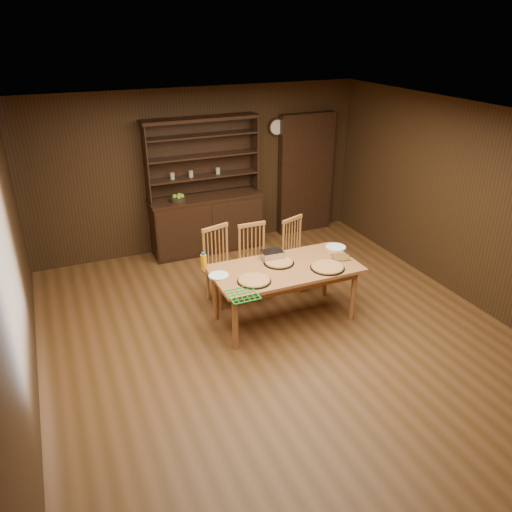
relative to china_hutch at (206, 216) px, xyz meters
name	(u,v)px	position (x,y,z in m)	size (l,w,h in m)	color
floor	(278,334)	(0.00, -2.75, -0.60)	(6.00, 6.00, 0.00)	brown
room_shell	(281,214)	(0.00, -2.75, 0.98)	(6.00, 6.00, 6.00)	silver
china_hutch	(206,216)	(0.00, 0.00, 0.00)	(1.84, 0.52, 2.17)	black
doorway	(305,174)	(1.90, 0.15, 0.45)	(1.00, 0.18, 2.10)	black
wall_clock	(277,127)	(1.35, 0.20, 1.30)	(0.30, 0.05, 0.30)	black
dining_table	(285,273)	(0.22, -2.47, 0.07)	(1.82, 0.91, 0.75)	#A86C3A
chair_left	(220,262)	(-0.34, -1.64, -0.04)	(0.53, 0.51, 1.05)	#C27D42
chair_center	(254,258)	(0.15, -1.67, -0.05)	(0.42, 0.40, 1.02)	#C27D42
chair_right	(296,250)	(0.80, -1.66, -0.06)	(0.52, 0.51, 1.01)	#C27D42
pizza_left	(254,280)	(-0.28, -2.66, 0.17)	(0.40, 0.40, 0.04)	black
pizza_right	(327,267)	(0.68, -2.70, 0.17)	(0.42, 0.42, 0.04)	black
pizza_center	(279,262)	(0.19, -2.34, 0.17)	(0.39, 0.39, 0.04)	black
cooling_rack	(243,295)	(-0.52, -2.90, 0.16)	(0.31, 0.31, 0.01)	green
plate_left	(219,275)	(-0.61, -2.36, 0.16)	(0.25, 0.25, 0.02)	white
plate_right	(336,247)	(1.10, -2.21, 0.16)	(0.28, 0.28, 0.02)	white
foil_dish	(272,255)	(0.17, -2.18, 0.21)	(0.27, 0.19, 0.11)	silver
juice_bottle	(204,261)	(-0.71, -2.10, 0.25)	(0.08, 0.08, 0.21)	orange
pot_holder_a	(341,257)	(1.00, -2.51, 0.16)	(0.18, 0.18, 0.01)	#AF1B14
pot_holder_b	(341,257)	(0.99, -2.51, 0.16)	(0.20, 0.20, 0.02)	#AF1B14
fruit_bowl	(178,198)	(-0.47, -0.07, 0.39)	(0.25, 0.25, 0.12)	black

